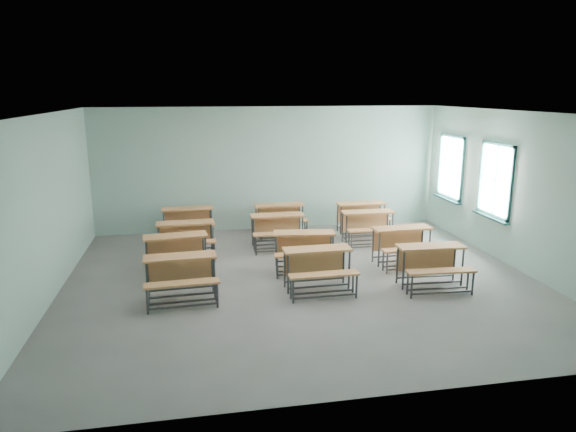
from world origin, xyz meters
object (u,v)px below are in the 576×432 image
desk_unit_r0c0 (181,272)px  desk_unit_r2c1 (278,226)px  desk_unit_r1c0 (176,249)px  desk_unit_r3c2 (362,213)px  desk_unit_r0c1 (318,263)px  desk_unit_r0c2 (433,260)px  desk_unit_r1c2 (404,240)px  desk_unit_r2c2 (369,223)px  desk_unit_r3c0 (188,219)px  desk_unit_r1c1 (305,246)px  desk_unit_r3c1 (280,215)px  desk_unit_r2c0 (186,235)px

desk_unit_r0c0 → desk_unit_r2c1: (2.17, 2.74, 0.00)m
desk_unit_r0c0 → desk_unit_r1c0: bearing=91.6°
desk_unit_r2c1 → desk_unit_r3c2: size_ratio=0.99×
desk_unit_r0c1 → desk_unit_r1c0: size_ratio=0.95×
desk_unit_r0c2 → desk_unit_r2c1: bearing=131.7°
desk_unit_r1c2 → desk_unit_r3c2: bearing=89.2°
desk_unit_r2c2 → desk_unit_r0c2: bearing=-85.1°
desk_unit_r0c1 → desk_unit_r3c2: bearing=59.6°
desk_unit_r2c1 → desk_unit_r3c0: bearing=152.4°
desk_unit_r0c1 → desk_unit_r1c0: (-2.57, 1.38, 0.00)m
desk_unit_r1c1 → desk_unit_r1c2: bearing=7.1°
desk_unit_r0c2 → desk_unit_r3c1: 4.61m
desk_unit_r1c1 → desk_unit_r2c0: same height
desk_unit_r3c2 → desk_unit_r0c2: bearing=-87.8°
desk_unit_r0c2 → desk_unit_r3c2: same height
desk_unit_r0c0 → desk_unit_r2c2: 5.11m
desk_unit_r0c1 → desk_unit_r1c0: 2.92m
desk_unit_r1c1 → desk_unit_r2c2: bearing=46.4°
desk_unit_r2c1 → desk_unit_r3c2: 2.50m
desk_unit_r0c1 → desk_unit_r0c2: bearing=-6.7°
desk_unit_r1c0 → desk_unit_r3c2: (4.62, 2.25, 0.00)m
desk_unit_r0c1 → desk_unit_r2c1: 2.77m
desk_unit_r0c2 → desk_unit_r2c1: (-2.41, 2.97, 0.00)m
desk_unit_r0c0 → desk_unit_r0c1: (2.46, -0.02, 0.00)m
desk_unit_r1c2 → desk_unit_r2c0: same height
desk_unit_r2c2 → desk_unit_r1c2: bearing=-81.4°
desk_unit_r2c0 → desk_unit_r1c1: bearing=-30.4°
desk_unit_r3c1 → desk_unit_r3c2: bearing=-8.2°
desk_unit_r1c0 → desk_unit_r1c1: size_ratio=0.99×
desk_unit_r2c1 → desk_unit_r3c2: (2.34, 0.88, 0.00)m
desk_unit_r3c0 → desk_unit_r1c1: bearing=-51.9°
desk_unit_r1c1 → desk_unit_r3c1: bearing=98.2°
desk_unit_r1c1 → desk_unit_r0c2: bearing=-24.8°
desk_unit_r0c0 → desk_unit_r2c1: same height
desk_unit_r1c2 → desk_unit_r2c1: 2.91m
desk_unit_r2c0 → desk_unit_r3c2: bearing=13.1°
desk_unit_r0c2 → desk_unit_r2c2: 2.91m
desk_unit_r0c2 → desk_unit_r2c2: same height
desk_unit_r0c0 → desk_unit_r2c2: (4.36, 2.66, 0.00)m
desk_unit_r1c1 → desk_unit_r2c2: 2.46m
desk_unit_r1c2 → desk_unit_r2c2: same height
desk_unit_r0c1 → desk_unit_r3c0: size_ratio=0.98×
desk_unit_r0c2 → desk_unit_r2c0: same height
desk_unit_r0c0 → desk_unit_r3c1: bearing=54.8°
desk_unit_r2c0 → desk_unit_r2c1: 2.13m
desk_unit_r3c0 → desk_unit_r3c1: (2.31, -0.01, 0.00)m
desk_unit_r1c0 → desk_unit_r3c1: 3.53m
desk_unit_r2c1 → desk_unit_r3c1: size_ratio=0.98×
desk_unit_r0c0 → desk_unit_r1c2: 4.71m
desk_unit_r3c2 → desk_unit_r3c1: bearing=175.2°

